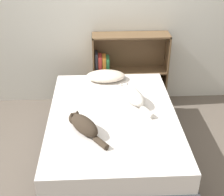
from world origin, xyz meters
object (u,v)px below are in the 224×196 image
at_px(cat_light, 132,95).
at_px(cat_dark, 83,125).
at_px(bed, 113,136).
at_px(bookshelf, 127,68).
at_px(pillow, 106,76).

xyz_separation_m(cat_light, cat_dark, (-0.48, -0.50, -0.00)).
height_order(bed, cat_dark, cat_dark).
bearing_deg(cat_dark, bookshelf, -56.56).
xyz_separation_m(pillow, cat_dark, (-0.23, -1.01, 0.02)).
distance_m(bed, pillow, 0.80).
bearing_deg(pillow, cat_dark, -102.84).
distance_m(pillow, bookshelf, 0.51).
bearing_deg(cat_light, bookshelf, -28.65).
xyz_separation_m(pillow, bookshelf, (0.29, 0.41, -0.10)).
bearing_deg(cat_dark, cat_light, -80.42).
bearing_deg(bed, cat_light, 47.05).
height_order(cat_dark, bookshelf, bookshelf).
bearing_deg(bookshelf, cat_dark, -109.96).
xyz_separation_m(cat_light, bookshelf, (0.03, 0.92, -0.12)).
bearing_deg(pillow, bookshelf, 55.14).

